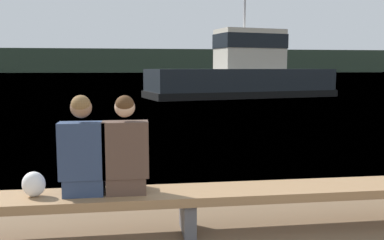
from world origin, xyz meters
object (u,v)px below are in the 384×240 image
bench_main (188,197)px  person_left (83,152)px  tugboat_red (243,76)px  person_right (126,152)px  shopping_bag (34,184)px

bench_main → person_left: (-1.02, -0.00, 0.49)m
bench_main → tugboat_red: 20.92m
person_left → person_right: (0.41, 0.00, -0.01)m
shopping_bag → tugboat_red: tugboat_red is taller
person_right → bench_main: bearing=0.1°
person_left → shopping_bag: size_ratio=3.99×
person_left → person_right: size_ratio=1.01×
tugboat_red → shopping_bag: bearing=146.9°
bench_main → tugboat_red: size_ratio=0.78×
bench_main → shopping_bag: bearing=179.8°
person_left → shopping_bag: (-0.47, 0.01, -0.30)m
bench_main → person_left: person_left is taller
person_left → person_right: bearing=0.1°
person_left → shopping_bag: bearing=179.1°
person_right → shopping_bag: person_right is taller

